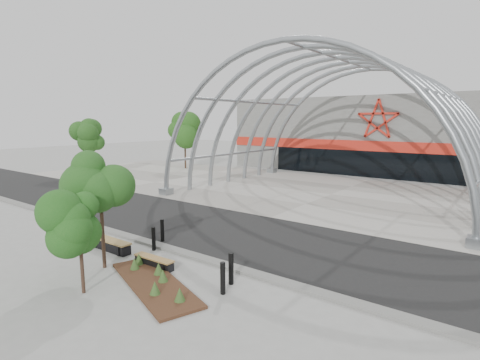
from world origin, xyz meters
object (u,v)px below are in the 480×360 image
object	(u,v)px
street_tree_1	(79,219)
bench_1	(154,262)
bollard_2	(162,231)
street_tree_0	(100,190)
bench_0	(110,245)

from	to	relation	value
street_tree_1	bench_1	size ratio (longest dim) A/B	1.85
bench_1	bollard_2	size ratio (longest dim) A/B	1.76
street_tree_1	bollard_2	distance (m)	5.77
street_tree_0	bench_1	xyz separation A→B (m)	(1.48, 1.17, -2.84)
street_tree_0	street_tree_1	distance (m)	2.19
street_tree_1	bench_1	bearing A→B (deg)	87.01
street_tree_1	street_tree_0	bearing A→B (deg)	128.92
bench_0	bollard_2	size ratio (longest dim) A/B	2.22
bench_0	street_tree_1	bearing A→B (deg)	-45.97
bench_1	street_tree_0	bearing A→B (deg)	-141.66
street_tree_1	bench_0	size ratio (longest dim) A/B	1.47
bollard_2	bench_0	bearing A→B (deg)	-112.56
street_tree_0	bollard_2	distance (m)	4.29
street_tree_0	bollard_2	bearing A→B (deg)	99.89
bench_0	street_tree_0	bearing A→B (deg)	-40.44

